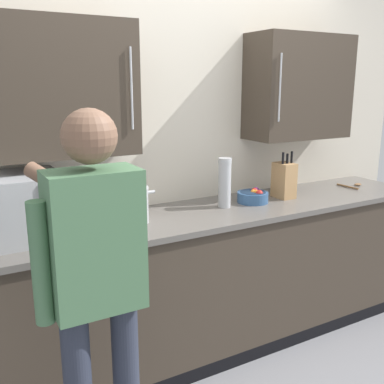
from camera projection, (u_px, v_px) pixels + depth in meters
The scene contains 9 objects.
back_wall_tiled at pixel (185, 118), 2.92m from camera, with size 3.93×0.44×2.89m.
counter_unit at pixel (208, 281), 2.90m from camera, with size 3.32×0.63×0.95m.
microwave_oven at pixel (6, 209), 2.22m from camera, with size 0.57×0.77×0.33m.
wooden_spoon at pixel (353, 185), 3.44m from camera, with size 0.17×0.19×0.02m.
knife_block at pixel (284, 180), 3.08m from camera, with size 0.11×0.15×0.33m.
fruit_bowl at pixel (253, 196), 2.98m from camera, with size 0.21×0.21×0.09m.
thermos_flask at pixel (225, 182), 2.84m from camera, with size 0.09×0.09×0.32m.
stock_pot at pixel (128, 205), 2.53m from camera, with size 0.33×0.24×0.24m.
person_figure at pixel (95, 282), 1.70m from camera, with size 0.44×0.59×1.65m.
Camera 1 is at (-1.41, -1.62, 1.73)m, focal length 41.56 mm.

